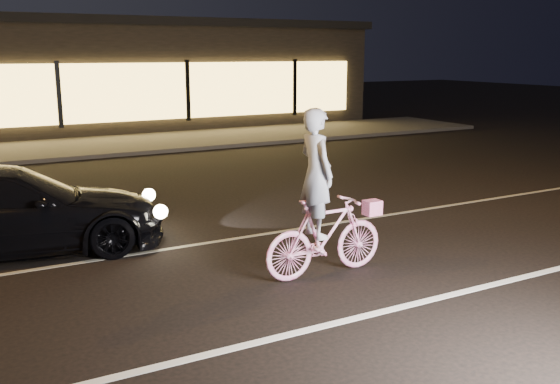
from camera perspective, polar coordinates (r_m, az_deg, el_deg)
ground at (r=8.33m, az=-1.25°, el=-8.28°), size 90.00×90.00×0.00m
lane_stripe_near at (r=7.13m, az=4.46°, el=-12.02°), size 60.00×0.12×0.01m
lane_stripe_far at (r=10.05m, az=-6.54°, el=-4.62°), size 60.00×0.10×0.01m
sidewalk at (r=20.43m, az=-18.39°, el=3.84°), size 30.00×4.00×0.12m
storefront at (r=26.13m, az=-21.20°, el=10.04°), size 25.40×8.42×4.20m
cyclist at (r=8.37m, az=3.93°, el=-2.36°), size 1.81×0.62×2.28m
sedan at (r=10.16m, az=-23.59°, el=-1.60°), size 4.77×2.53×1.32m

